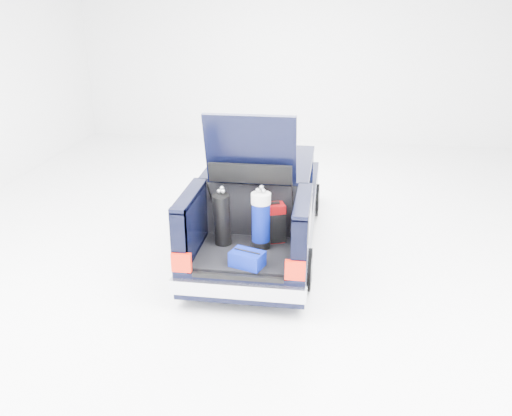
% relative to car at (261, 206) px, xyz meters
% --- Properties ---
extents(ground, '(14.00, 14.00, 0.00)m').
position_rel_car_xyz_m(ground, '(0.00, -0.11, -0.67)').
color(ground, white).
rests_on(ground, ground).
extents(car, '(1.87, 4.65, 2.47)m').
position_rel_car_xyz_m(car, '(0.00, 0.00, 0.00)').
color(car, black).
rests_on(car, ground).
extents(red_suitcase, '(0.42, 0.35, 0.60)m').
position_rel_car_xyz_m(red_suitcase, '(0.31, -1.19, 0.21)').
color(red_suitcase, '#6C0305').
rests_on(red_suitcase, car).
extents(black_golf_bag, '(0.26, 0.33, 0.87)m').
position_rel_car_xyz_m(black_golf_bag, '(-0.37, -1.41, 0.32)').
color(black_golf_bag, black).
rests_on(black_golf_bag, car).
extents(blue_golf_bag, '(0.35, 0.35, 0.92)m').
position_rel_car_xyz_m(blue_golf_bag, '(0.19, -1.41, 0.34)').
color(blue_golf_bag, black).
rests_on(blue_golf_bag, car).
extents(blue_duffel, '(0.50, 0.40, 0.23)m').
position_rel_car_xyz_m(blue_duffel, '(0.09, -2.01, 0.03)').
color(blue_duffel, navy).
rests_on(blue_duffel, car).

